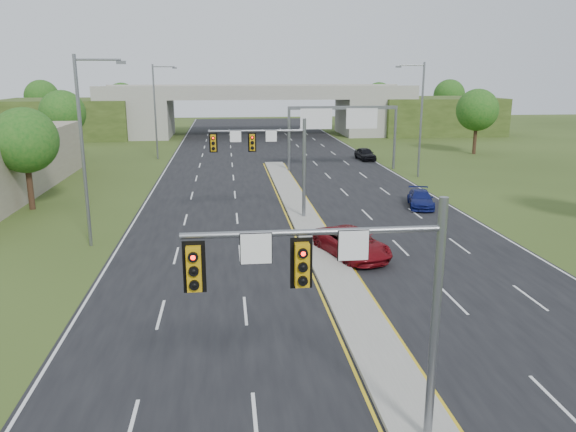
% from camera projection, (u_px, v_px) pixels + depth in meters
% --- Properties ---
extents(road, '(24.00, 160.00, 0.02)m').
position_uv_depth(road, '(288.00, 190.00, 49.31)').
color(road, black).
rests_on(road, ground).
extents(median, '(2.00, 54.00, 0.16)m').
position_uv_depth(median, '(308.00, 224.00, 37.73)').
color(median, gray).
rests_on(median, road).
extents(lane_markings, '(23.72, 160.00, 0.01)m').
position_uv_depth(lane_markings, '(289.00, 206.00, 43.38)').
color(lane_markings, gold).
rests_on(lane_markings, road).
extents(signal_mast_near, '(6.62, 0.60, 7.00)m').
position_uv_depth(signal_mast_near, '(352.00, 288.00, 14.13)').
color(signal_mast_near, slate).
rests_on(signal_mast_near, ground).
extents(signal_mast_far, '(6.62, 0.60, 7.00)m').
position_uv_depth(signal_mast_far, '(271.00, 153.00, 38.20)').
color(signal_mast_far, slate).
rests_on(signal_mast_far, ground).
extents(sign_gantry, '(11.58, 0.44, 6.67)m').
position_uv_depth(sign_gantry, '(341.00, 120.00, 58.29)').
color(sign_gantry, slate).
rests_on(sign_gantry, ground).
extents(overpass, '(80.00, 14.00, 8.10)m').
position_uv_depth(overpass, '(258.00, 114.00, 91.77)').
color(overpass, gray).
rests_on(overpass, ground).
extents(lightpole_l_mid, '(2.85, 0.25, 11.00)m').
position_uv_depth(lightpole_l_mid, '(86.00, 143.00, 31.94)').
color(lightpole_l_mid, slate).
rests_on(lightpole_l_mid, ground).
extents(lightpole_l_far, '(2.85, 0.25, 11.00)m').
position_uv_depth(lightpole_l_far, '(157.00, 107.00, 65.65)').
color(lightpole_l_far, slate).
rests_on(lightpole_l_far, ground).
extents(lightpole_r_far, '(2.85, 0.25, 11.00)m').
position_uv_depth(lightpole_r_far, '(419.00, 115.00, 54.04)').
color(lightpole_r_far, slate).
rests_on(lightpole_r_far, ground).
extents(tree_l_near, '(4.80, 4.80, 7.60)m').
position_uv_depth(tree_l_near, '(25.00, 141.00, 41.09)').
color(tree_l_near, '#382316').
rests_on(tree_l_near, ground).
extents(tree_l_mid, '(5.20, 5.20, 8.12)m').
position_uv_depth(tree_l_mid, '(62.00, 113.00, 64.66)').
color(tree_l_mid, '#382316').
rests_on(tree_l_mid, ground).
extents(tree_r_mid, '(5.20, 5.20, 8.12)m').
position_uv_depth(tree_r_mid, '(477.00, 110.00, 69.99)').
color(tree_r_mid, '#382316').
rests_on(tree_r_mid, ground).
extents(tree_back_a, '(6.00, 6.00, 8.85)m').
position_uv_depth(tree_back_a, '(42.00, 97.00, 100.64)').
color(tree_back_a, '#382316').
rests_on(tree_back_a, ground).
extents(tree_back_b, '(5.60, 5.60, 8.32)m').
position_uv_depth(tree_back_b, '(122.00, 98.00, 102.21)').
color(tree_back_b, '#382316').
rests_on(tree_back_b, ground).
extents(tree_back_c, '(5.60, 5.60, 8.32)m').
position_uv_depth(tree_back_c, '(379.00, 97.00, 107.33)').
color(tree_back_c, '#382316').
rests_on(tree_back_c, ground).
extents(tree_back_d, '(6.00, 6.00, 8.85)m').
position_uv_depth(tree_back_d, '(449.00, 95.00, 108.75)').
color(tree_back_d, '#382316').
rests_on(tree_back_d, ground).
extents(car_far_a, '(4.06, 6.07, 1.55)m').
position_uv_depth(car_far_a, '(352.00, 243.00, 31.26)').
color(car_far_a, maroon).
rests_on(car_far_a, road).
extents(car_far_b, '(2.70, 4.64, 1.26)m').
position_uv_depth(car_far_b, '(421.00, 199.00, 42.84)').
color(car_far_b, '#0E1657').
rests_on(car_far_b, road).
extents(car_far_c, '(2.02, 4.33, 1.43)m').
position_uv_depth(car_far_c, '(365.00, 154.00, 66.18)').
color(car_far_c, black).
rests_on(car_far_c, road).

